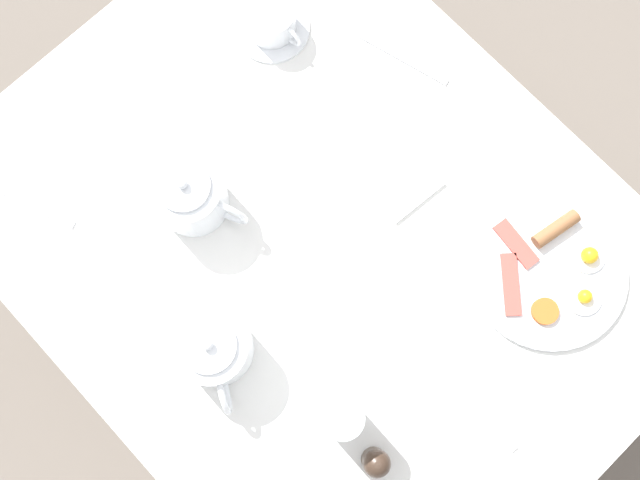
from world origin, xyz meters
The scene contains 12 objects.
ground_plane centered at (0.00, 0.00, 0.00)m, with size 8.00×8.00×0.00m, color #70665B.
table centered at (0.00, 0.00, 0.69)m, with size 0.94×1.21×0.76m.
breakfast_plate centered at (-0.25, 0.31, 0.77)m, with size 0.28×0.28×0.04m.
teapot_near centered at (0.11, -0.20, 0.82)m, with size 0.12×0.21×0.14m.
teapot_far centered at (0.26, 0.02, 0.82)m, with size 0.12×0.20×0.14m.
teacup_with_saucer_left centered at (-0.21, -0.35, 0.79)m, with size 0.14×0.14×0.07m.
water_glass_tall centered at (0.18, 0.24, 0.84)m, with size 0.07×0.07×0.15m.
pepper_grinder centered at (0.19, 0.33, 0.81)m, with size 0.04×0.04×0.10m.
napkin_folded centered at (-0.18, 0.00, 0.77)m, with size 0.13×0.15×0.01m.
fork_by_plate centered at (-0.35, -0.15, 0.76)m, with size 0.06×0.18×0.00m.
knife_by_plate centered at (0.00, 0.38, 0.76)m, with size 0.03×0.20×0.00m.
fork_spare centered at (0.32, -0.40, 0.76)m, with size 0.07×0.16×0.00m.
Camera 1 is at (0.18, 0.19, 2.05)m, focal length 42.00 mm.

